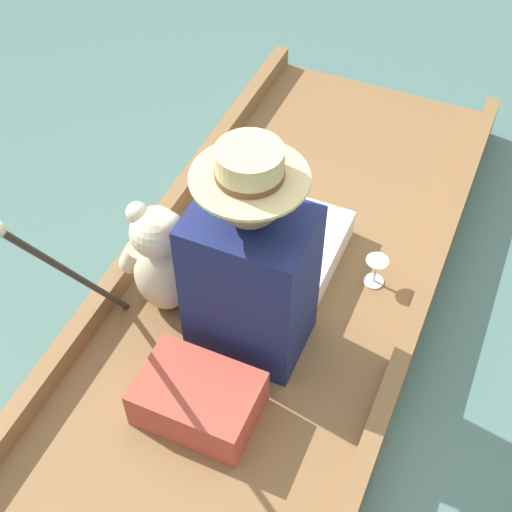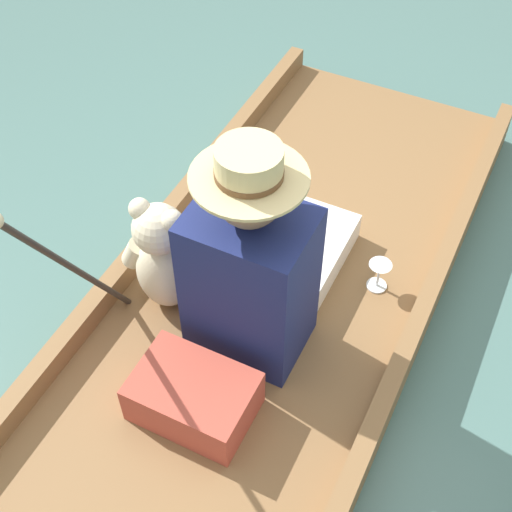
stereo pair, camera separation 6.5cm
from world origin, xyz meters
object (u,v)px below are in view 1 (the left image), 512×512
object	(u,v)px
seated_person	(260,264)
teddy_bear	(161,262)
wine_glass	(376,266)
walking_cane	(62,268)

from	to	relation	value
seated_person	teddy_bear	world-z (taller)	seated_person
wine_glass	walking_cane	world-z (taller)	walking_cane
wine_glass	walking_cane	distance (m)	1.09
teddy_bear	wine_glass	distance (m)	0.75
teddy_bear	wine_glass	xyz separation A→B (m)	(0.64, 0.38, -0.13)
wine_glass	teddy_bear	bearing A→B (deg)	-149.22
seated_person	walking_cane	xyz separation A→B (m)	(-0.45, -0.37, 0.17)
wine_glass	walking_cane	bearing A→B (deg)	-137.65
walking_cane	wine_glass	bearing A→B (deg)	42.35
walking_cane	seated_person	bearing A→B (deg)	39.34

